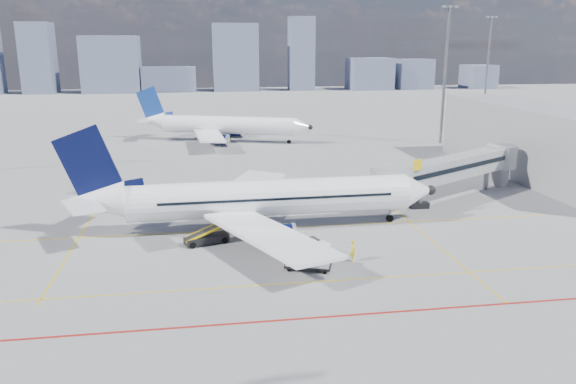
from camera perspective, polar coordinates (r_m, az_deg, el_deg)
The scene contains 13 objects.
ground at distance 50.80m, azimuth 0.47°, elevation -6.48°, with size 420.00×420.00×0.00m, color gray.
apron_markings at distance 47.13m, azimuth 0.54°, elevation -8.21°, with size 90.00×35.12×0.01m.
jet_bridge at distance 72.38m, azimuth 16.93°, elevation 2.40°, with size 23.55×15.78×6.30m.
terminal_block at distance 87.97m, azimuth 24.17°, elevation 4.66°, with size 10.00×42.00×10.00m.
floodlight_mast_ne at distance 111.63m, azimuth 15.67°, elevation 11.70°, with size 3.20×0.61×25.45m.
floodlight_mast_far at distance 154.94m, azimuth 19.61°, elevation 12.09°, with size 3.20×0.61×25.45m.
distant_skyline at distance 237.40m, azimuth -12.97°, elevation 12.59°, with size 251.77×15.92×29.87m.
main_aircraft at distance 57.11m, azimuth -3.42°, elevation -0.70°, with size 38.53×33.57×11.23m.
second_aircraft at distance 111.27m, azimuth -6.77°, elevation 6.76°, with size 34.33×29.17×10.59m.
baggage_tug at distance 50.61m, azimuth 2.75°, elevation -5.62°, with size 2.70×2.12×1.67m.
cargo_dolly at distance 47.46m, azimuth 2.07°, elevation -6.55°, with size 4.22×2.89×2.12m.
belt_loader at distance 54.19m, azimuth -8.14°, elevation -4.55°, with size 5.99×3.06×2.42m.
ramp_worker at distance 49.61m, azimuth 6.59°, elevation -5.88°, with size 0.73×0.48×1.99m, color yellow.
Camera 1 is at (-7.67, -46.76, 18.32)m, focal length 35.00 mm.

